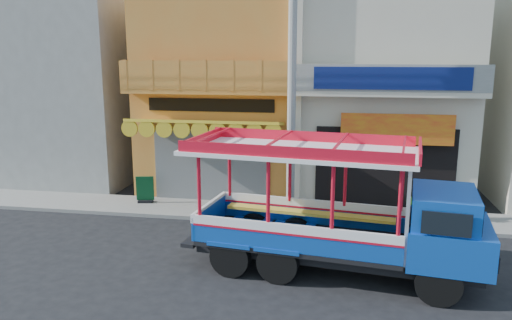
% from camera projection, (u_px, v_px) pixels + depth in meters
% --- Properties ---
extents(ground, '(90.00, 90.00, 0.00)m').
position_uv_depth(ground, '(315.00, 267.00, 12.63)').
color(ground, black).
rests_on(ground, ground).
extents(sidewalk, '(30.00, 2.00, 0.12)m').
position_uv_depth(sidewalk, '(322.00, 216.00, 16.47)').
color(sidewalk, slate).
rests_on(sidewalk, ground).
extents(shophouse_left, '(6.00, 7.50, 8.24)m').
position_uv_depth(shophouse_left, '(229.00, 84.00, 20.11)').
color(shophouse_left, orange).
rests_on(shophouse_left, ground).
extents(shophouse_right, '(6.00, 6.75, 8.24)m').
position_uv_depth(shophouse_right, '(382.00, 86.00, 19.12)').
color(shophouse_right, beige).
rests_on(shophouse_right, ground).
extents(party_pilaster, '(0.35, 0.30, 8.00)m').
position_uv_depth(party_pilaster, '(296.00, 93.00, 16.64)').
color(party_pilaster, beige).
rests_on(party_pilaster, ground).
extents(filler_building_left, '(6.00, 6.00, 7.60)m').
position_uv_depth(filler_building_left, '(71.00, 90.00, 21.38)').
color(filler_building_left, gray).
rests_on(filler_building_left, ground).
extents(utility_pole, '(28.00, 0.26, 9.00)m').
position_uv_depth(utility_pole, '(297.00, 63.00, 14.90)').
color(utility_pole, gray).
rests_on(utility_pole, ground).
extents(songthaew_truck, '(7.35, 3.24, 3.32)m').
position_uv_depth(songthaew_truck, '(356.00, 213.00, 11.83)').
color(songthaew_truck, black).
rests_on(songthaew_truck, ground).
extents(green_sign, '(0.62, 0.38, 0.94)m').
position_uv_depth(green_sign, '(145.00, 192.00, 17.67)').
color(green_sign, black).
rests_on(green_sign, sidewalk).
extents(potted_plant_b, '(0.59, 0.55, 0.85)m').
position_uv_depth(potted_plant_b, '(413.00, 211.00, 15.37)').
color(potted_plant_b, '#2E611B').
rests_on(potted_plant_b, sidewalk).
extents(potted_plant_c, '(0.64, 0.64, 0.88)m').
position_uv_depth(potted_plant_c, '(461.00, 207.00, 15.70)').
color(potted_plant_c, '#2E611B').
rests_on(potted_plant_c, sidewalk).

